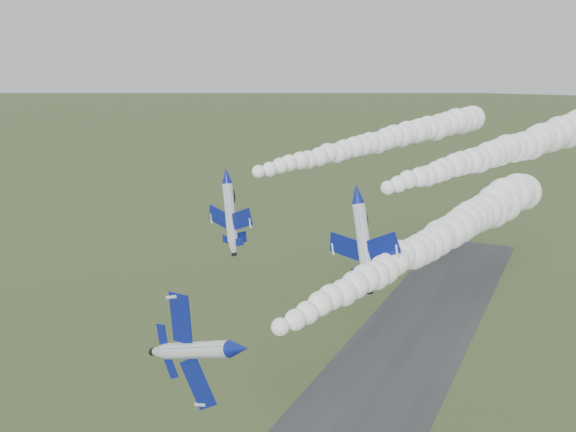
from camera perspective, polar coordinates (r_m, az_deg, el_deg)
name	(u,v)px	position (r m, az deg, el deg)	size (l,w,h in m)	color
jet_lead	(238,349)	(58.50, -4.44, -11.70)	(6.02, 13.88, 10.96)	silver
smoke_trail_jet_lead	(431,241)	(83.97, 12.60, -2.20)	(5.83, 62.65, 5.83)	white
jet_pair_left	(226,175)	(84.12, -5.55, 3.62)	(9.68, 11.13, 3.02)	silver
smoke_trail_jet_pair_left	(382,140)	(104.50, 8.34, 6.67)	(4.70, 55.72, 4.70)	white
jet_pair_right	(356,194)	(77.10, 6.10, 2.00)	(11.00, 12.89, 3.85)	silver
smoke_trail_jet_pair_right	(505,151)	(102.74, 18.70, 5.53)	(5.77, 59.02, 5.77)	white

